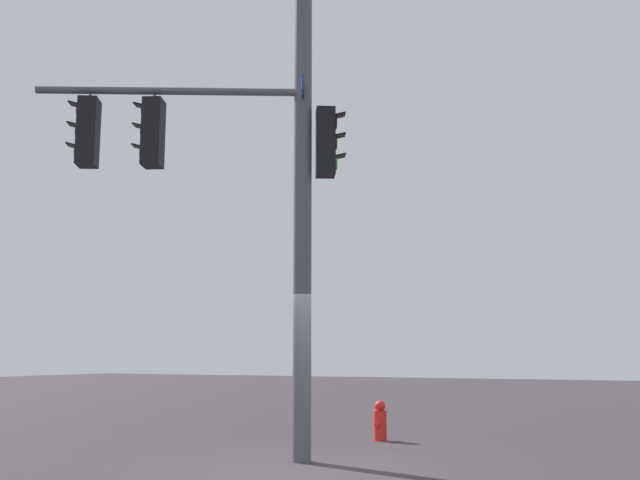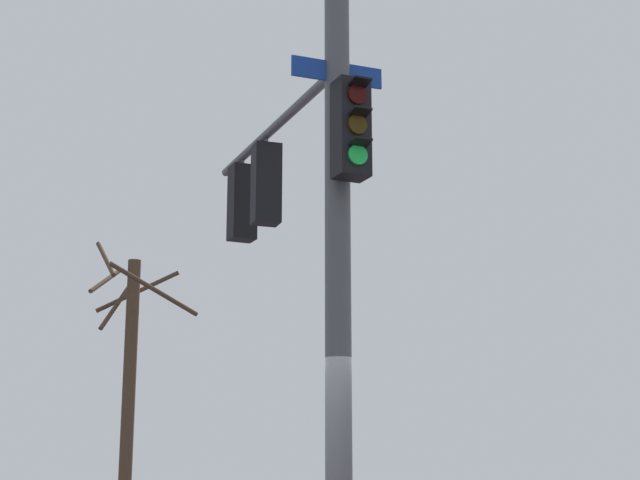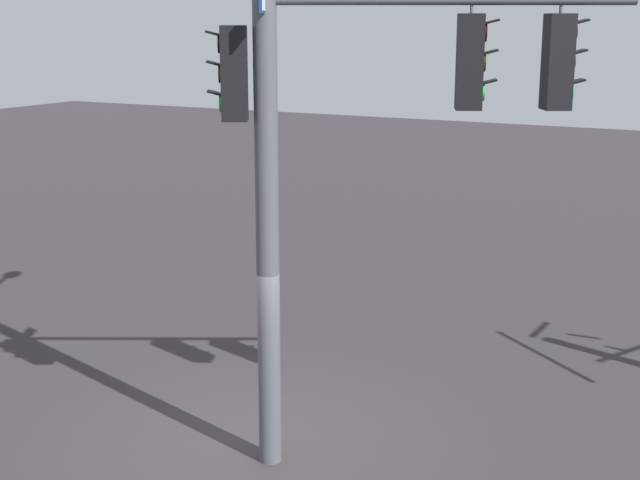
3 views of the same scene
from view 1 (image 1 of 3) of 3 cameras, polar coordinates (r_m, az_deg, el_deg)
ground_plane at (r=10.73m, az=-0.34°, el=-17.49°), size 80.00×80.00×0.00m
main_signal_pole_assembly at (r=11.48m, az=-4.81°, el=6.92°), size 3.22×5.34×8.29m
fire_hydrant at (r=13.95m, az=4.76°, el=-14.08°), size 0.38×0.24×0.73m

